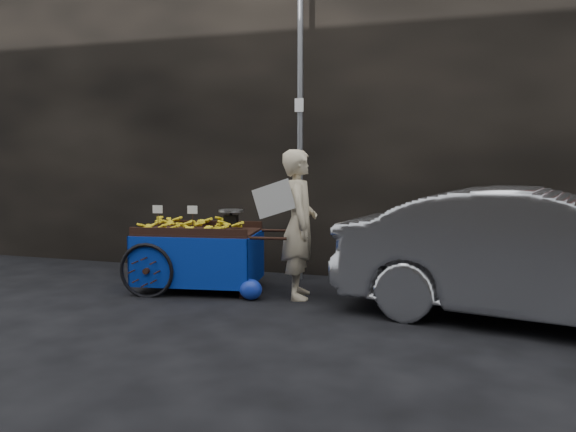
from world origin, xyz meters
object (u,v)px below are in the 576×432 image
(banana_cart, at_px, (195,236))
(vendor, at_px, (299,224))
(parked_car, at_px, (545,257))
(plastic_bag, at_px, (251,289))

(banana_cart, xyz_separation_m, vendor, (1.39, -0.01, 0.21))
(parked_car, bearing_deg, plastic_bag, 100.90)
(plastic_bag, bearing_deg, parked_car, 0.35)
(plastic_bag, distance_m, parked_car, 3.24)
(vendor, height_order, parked_car, vendor)
(vendor, bearing_deg, banana_cart, 73.72)
(vendor, xyz_separation_m, plastic_bag, (-0.51, -0.30, -0.77))
(vendor, bearing_deg, parked_car, -111.89)
(plastic_bag, bearing_deg, banana_cart, 160.63)
(plastic_bag, relative_size, parked_car, 0.07)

